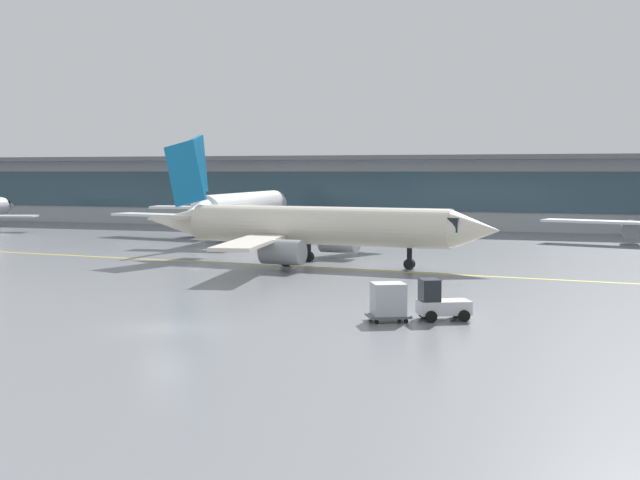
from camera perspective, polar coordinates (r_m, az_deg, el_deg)
name	(u,v)px	position (r m, az deg, el deg)	size (l,w,h in m)	color
ground_plane	(166,328)	(43.18, -9.93, -5.64)	(400.00, 400.00, 0.00)	slate
taxiway_centreline_stripe	(310,267)	(69.25, -0.68, -1.78)	(110.00, 0.36, 0.01)	yellow
terminal_concourse	(457,191)	(117.58, 8.84, 3.13)	(223.83, 11.00, 9.60)	#B2B7BC
gate_airplane_1	(242,208)	(100.23, -5.06, 2.05)	(31.19, 33.68, 11.15)	white
taxiing_regional_jet	(313,227)	(71.04, -0.43, 0.86)	(30.94, 28.62, 10.24)	silver
baggage_tug	(439,303)	(45.13, 7.72, -4.02)	(2.95, 2.49, 2.10)	silver
cargo_dolly_lead	(388,300)	(44.46, 4.43, -3.92)	(2.60, 2.38, 1.94)	#595B60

